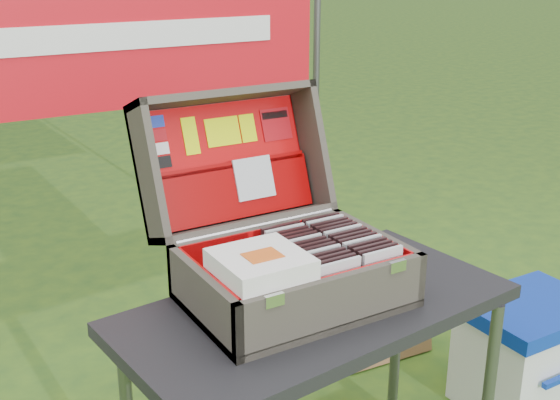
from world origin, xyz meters
TOP-DOWN VIEW (x-y plane):
  - table_top at (0.08, -0.07)m, footprint 1.14×0.66m
  - table_leg_fr at (0.57, -0.28)m, footprint 0.04×0.04m
  - table_leg_br at (0.57, 0.14)m, footprint 0.04×0.04m
  - suitcase at (0.04, 0.03)m, footprint 0.57×0.57m
  - suitcase_base_bottom at (0.04, -0.03)m, footprint 0.57×0.41m
  - suitcase_base_wall_front at (0.04, -0.23)m, footprint 0.57×0.02m
  - suitcase_base_wall_back at (0.04, 0.16)m, footprint 0.57×0.02m
  - suitcase_base_wall_left at (-0.24, -0.03)m, footprint 0.02×0.41m
  - suitcase_base_wall_right at (0.31, -0.03)m, footprint 0.02×0.41m
  - suitcase_liner_floor at (0.04, -0.03)m, footprint 0.53×0.36m
  - suitcase_latch_left at (-0.15, -0.24)m, footprint 0.05×0.01m
  - suitcase_latch_right at (0.22, -0.24)m, footprint 0.05×0.01m
  - suitcase_hinge at (0.04, 0.17)m, footprint 0.52×0.02m
  - suitcase_lid_back at (0.04, 0.38)m, footprint 0.57×0.16m
  - suitcase_lid_rim_far at (0.04, 0.38)m, footprint 0.57×0.15m
  - suitcase_lid_rim_near at (0.04, 0.25)m, footprint 0.57×0.15m
  - suitcase_lid_rim_left at (-0.24, 0.32)m, footprint 0.02×0.28m
  - suitcase_lid_rim_right at (0.31, 0.32)m, footprint 0.02×0.28m
  - suitcase_lid_liner at (0.04, 0.36)m, footprint 0.52×0.13m
  - suitcase_liner_wall_front at (0.04, -0.21)m, footprint 0.53×0.01m
  - suitcase_liner_wall_back at (0.04, 0.15)m, footprint 0.53×0.01m
  - suitcase_liner_wall_left at (-0.23, -0.03)m, footprint 0.01×0.36m
  - suitcase_liner_wall_right at (0.30, -0.03)m, footprint 0.01×0.36m
  - suitcase_lid_pocket at (0.04, 0.31)m, footprint 0.51×0.09m
  - suitcase_pocket_edge at (0.04, 0.34)m, footprint 0.50×0.03m
  - suitcase_pocket_cd at (0.10, 0.31)m, footprint 0.13×0.05m
  - lid_sticker_cc_a at (-0.17, 0.41)m, footprint 0.06×0.01m
  - lid_sticker_cc_b at (-0.17, 0.39)m, footprint 0.06×0.01m
  - lid_sticker_cc_c at (-0.17, 0.38)m, footprint 0.06×0.01m
  - lid_sticker_cc_d at (-0.17, 0.37)m, footprint 0.06×0.01m
  - lid_card_neon_tall at (-0.07, 0.39)m, footprint 0.05×0.04m
  - lid_card_neon_main at (0.04, 0.39)m, footprint 0.11×0.03m
  - lid_card_neon_small at (0.12, 0.39)m, footprint 0.05×0.03m
  - lid_sticker_band at (0.23, 0.39)m, footprint 0.10×0.04m
  - lid_sticker_band_bar at (0.23, 0.40)m, footprint 0.09×0.01m
  - cd_left_0 at (0.07, -0.19)m, footprint 0.13×0.01m
  - cd_left_1 at (0.07, -0.17)m, footprint 0.13×0.01m
  - cd_left_2 at (0.07, -0.14)m, footprint 0.13×0.01m
  - cd_left_3 at (0.07, -0.12)m, footprint 0.13×0.01m
  - cd_left_4 at (0.07, -0.10)m, footprint 0.13×0.01m
  - cd_left_5 at (0.07, -0.08)m, footprint 0.13×0.01m
  - cd_left_6 at (0.07, -0.05)m, footprint 0.13×0.01m
  - cd_left_7 at (0.07, -0.03)m, footprint 0.13×0.01m
  - cd_left_8 at (0.07, -0.01)m, footprint 0.13×0.01m
  - cd_left_9 at (0.07, 0.01)m, footprint 0.13×0.01m
  - cd_left_10 at (0.07, 0.04)m, footprint 0.13×0.01m
  - cd_left_11 at (0.07, 0.06)m, footprint 0.13×0.01m
  - cd_left_12 at (0.07, 0.08)m, footprint 0.13×0.01m
  - cd_left_13 at (0.07, 0.10)m, footprint 0.13×0.01m
  - cd_right_0 at (0.21, -0.19)m, footprint 0.13×0.01m
  - cd_right_1 at (0.21, -0.17)m, footprint 0.13×0.01m
  - cd_right_2 at (0.21, -0.14)m, footprint 0.13×0.01m
  - cd_right_3 at (0.21, -0.12)m, footprint 0.13×0.01m
  - cd_right_4 at (0.21, -0.10)m, footprint 0.13×0.01m
  - cd_right_5 at (0.21, -0.08)m, footprint 0.13×0.01m
  - cd_right_6 at (0.21, -0.05)m, footprint 0.13×0.01m
  - cd_right_7 at (0.21, -0.03)m, footprint 0.13×0.01m
  - cd_right_8 at (0.21, -0.01)m, footprint 0.13×0.01m
  - cd_right_9 at (0.21, 0.01)m, footprint 0.13×0.01m
  - cd_right_10 at (0.21, 0.04)m, footprint 0.13×0.01m
  - cd_right_11 at (0.21, 0.06)m, footprint 0.13×0.01m
  - cd_right_12 at (0.21, 0.08)m, footprint 0.13×0.01m
  - cd_right_13 at (0.21, 0.10)m, footprint 0.13×0.01m
  - songbook_0 at (-0.11, -0.11)m, footprint 0.22×0.22m
  - songbook_1 at (-0.11, -0.11)m, footprint 0.22×0.22m
  - songbook_2 at (-0.11, -0.11)m, footprint 0.22×0.22m
  - songbook_3 at (-0.11, -0.11)m, footprint 0.22×0.22m
  - songbook_4 at (-0.11, -0.11)m, footprint 0.22×0.22m
  - songbook_5 at (-0.11, -0.11)m, footprint 0.22×0.22m
  - songbook_6 at (-0.11, -0.11)m, footprint 0.22×0.22m
  - songbook_7 at (-0.11, -0.11)m, footprint 0.22×0.22m
  - songbook_8 at (-0.11, -0.11)m, footprint 0.22×0.22m
  - songbook_9 at (-0.11, -0.11)m, footprint 0.22×0.22m
  - songbook_graphic at (-0.11, -0.12)m, footprint 0.09×0.07m
  - cooler at (1.04, -0.04)m, footprint 0.47×0.36m
  - cooler_body at (1.04, -0.04)m, footprint 0.45×0.34m
  - cooler_lid at (1.04, -0.04)m, footprint 0.47×0.36m
  - cardboard_box at (0.79, 0.47)m, footprint 0.42×0.16m
  - banner_post_right at (0.85, 1.10)m, footprint 0.03×0.03m
  - banner at (0.00, 1.09)m, footprint 1.60×0.02m
  - banner_text at (0.00, 1.08)m, footprint 1.20×0.00m

SIDE VIEW (x-z plane):
  - cooler_body at x=1.04m, z-range 0.00..0.36m
  - cooler at x=1.04m, z-range 0.00..0.41m
  - cardboard_box at x=0.79m, z-range 0.00..0.43m
  - table_leg_fr at x=0.57m, z-range 0.00..0.64m
  - table_leg_br at x=0.57m, z-range 0.00..0.64m
  - cooler_lid at x=1.04m, z-range 0.36..0.41m
  - table_top at x=0.08m, z-range 0.64..0.68m
  - suitcase_base_bottom at x=0.04m, z-range 0.68..0.71m
  - suitcase_liner_floor at x=0.04m, z-range 0.71..0.71m
  - suitcase_base_wall_front at x=0.04m, z-range 0.68..0.84m
  - suitcase_base_wall_back at x=0.04m, z-range 0.68..0.84m
  - suitcase_base_wall_left at x=-0.24m, z-range 0.68..0.84m
  - suitcase_base_wall_right at x=0.31m, z-range 0.68..0.84m
  - suitcase_liner_wall_front at x=0.04m, z-range 0.71..0.84m
  - suitcase_liner_wall_back at x=0.04m, z-range 0.71..0.84m
  - suitcase_liner_wall_left at x=-0.23m, z-range 0.71..0.84m
  - suitcase_liner_wall_right at x=0.30m, z-range 0.71..0.84m
  - cd_left_0 at x=0.07m, z-range 0.71..0.86m
  - cd_left_1 at x=0.07m, z-range 0.71..0.86m
  - cd_left_2 at x=0.07m, z-range 0.71..0.86m
  - cd_left_3 at x=0.07m, z-range 0.71..0.86m
  - cd_left_4 at x=0.07m, z-range 0.71..0.86m
  - cd_left_5 at x=0.07m, z-range 0.71..0.86m
  - cd_left_6 at x=0.07m, z-range 0.71..0.86m
  - cd_left_7 at x=0.07m, z-range 0.71..0.86m
  - cd_left_8 at x=0.07m, z-range 0.71..0.86m
  - cd_left_9 at x=0.07m, z-range 0.71..0.86m
  - cd_left_10 at x=0.07m, z-range 0.71..0.86m
  - cd_left_11 at x=0.07m, z-range 0.71..0.86m
  - cd_left_12 at x=0.07m, z-range 0.71..0.86m
  - cd_left_13 at x=0.07m, z-range 0.71..0.86m
  - cd_right_0 at x=0.21m, z-range 0.71..0.86m
  - cd_right_1 at x=0.21m, z-range 0.71..0.86m
  - cd_right_2 at x=0.21m, z-range 0.71..0.86m
  - cd_right_3 at x=0.21m, z-range 0.71..0.86m
  - cd_right_4 at x=0.21m, z-range 0.71..0.86m
  - cd_right_5 at x=0.21m, z-range 0.71..0.86m
  - cd_right_6 at x=0.21m, z-range 0.71..0.86m
  - cd_right_7 at x=0.21m, z-range 0.71..0.86m
  - cd_right_8 at x=0.21m, z-range 0.71..0.86m
  - cd_right_9 at x=0.21m, z-range 0.71..0.86m
  - cd_right_10 at x=0.21m, z-range 0.71..0.86m
  - cd_right_11 at x=0.21m, z-range 0.71..0.86m
  - cd_right_12 at x=0.21m, z-range 0.71..0.86m
  - cd_right_13 at x=0.21m, z-range 0.71..0.86m
  - suitcase_lid_rim_near at x=0.04m, z-range 0.78..0.86m
  - suitcase_latch_left at x=-0.15m, z-range 0.81..0.84m
  - suitcase_latch_right at x=0.22m, z-range 0.81..0.84m
  - suitcase_hinge at x=0.04m, z-range 0.83..0.84m
  - songbook_0 at x=-0.11m, z-range 0.84..0.84m
  - songbook_1 at x=-0.11m, z-range 0.84..0.85m
  - songbook_2 at x=-0.11m, z-range 0.85..0.85m
  - banner_post_right at x=0.85m, z-range 0.00..1.70m
  - songbook_3 at x=-0.11m, z-range 0.85..0.86m
  - songbook_4 at x=-0.11m, z-range 0.86..0.86m
  - songbook_5 at x=-0.11m, z-range 0.86..0.87m
  - songbook_6 at x=-0.11m, z-range 0.87..0.87m
  - songbook_7 at x=-0.11m, z-range 0.87..0.88m
  - songbook_8 at x=-0.11m, z-range 0.88..0.88m
  - songbook_9 at x=-0.11m, z-range 0.88..0.89m
  - songbook_graphic at x=-0.11m, z-range 0.89..0.89m
  - suitcase_lid_pocket at x=0.04m, z-range 0.82..0.98m
  - suitcase_pocket_cd at x=0.10m, z-range 0.88..1.00m
  - suitcase at x=0.04m, z-range 0.68..1.20m
  - suitcase_lid_back at x=0.04m, z-range 0.78..1.18m
  - suitcase_pocket_edge at x=0.04m, z-range 0.97..0.99m
  - suitcase_lid_liner at x=0.04m, z-range 0.81..1.16m
  - suitcase_lid_rim_left at x=-0.24m, z-range 0.78..1.22m
  - suitcase_lid_rim_right at x=0.31m, z-range 0.78..1.22m
  - lid_sticker_cc_d at x=-0.17m, z-range 1.00..1.03m
  - lid_sticker_cc_c at x=-0.17m, z-range 1.03..1.07m
  - lid_card_neon_tall at x=-0.07m, z-range 1.02..1.13m
  - lid_card_neon_main at x=0.04m, z-range 1.03..1.12m
  - lid_card_neon_small at x=0.12m, z-range 1.03..1.12m
  - lid_sticker_band at x=0.23m, z-range 1.03..1.12m
  - lid_sticker_cc_b at x=-0.17m, z-range 1.07..1.11m
  - lid_sticker_band_bar at x=0.23m, z-range 1.09..1.11m
  - lid_sticker_cc_a at x=-0.17m, z-range 1.11..1.14m
  - suitcase_lid_rim_far at x=0.04m, z-range 1.15..1.22m
  - banner at x=0.00m, z-range 1.02..1.58m
  - banner_text at x=0.00m, z-range 1.25..1.35m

